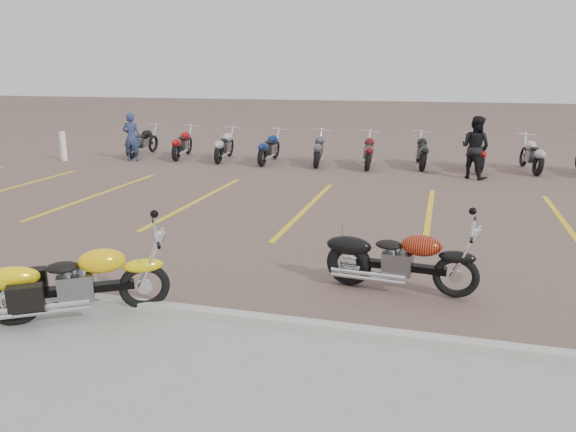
# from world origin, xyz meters

# --- Properties ---
(ground) EXTENTS (100.00, 100.00, 0.00)m
(ground) POSITION_xyz_m (0.00, 0.00, 0.00)
(ground) COLOR brown
(ground) RESTS_ON ground
(curb) EXTENTS (60.00, 0.18, 0.12)m
(curb) POSITION_xyz_m (0.00, -2.00, 0.06)
(curb) COLOR #ADAAA3
(curb) RESTS_ON ground
(parking_stripes) EXTENTS (38.00, 5.50, 0.01)m
(parking_stripes) POSITION_xyz_m (0.00, 4.00, 0.00)
(parking_stripes) COLOR gold
(parking_stripes) RESTS_ON ground
(yellow_cruiser) EXTENTS (1.94, 1.31, 0.91)m
(yellow_cruiser) POSITION_xyz_m (-1.41, -2.43, 0.45)
(yellow_cruiser) COLOR black
(yellow_cruiser) RESTS_ON ground
(flame_cruiser) EXTENTS (2.14, 0.37, 0.88)m
(flame_cruiser) POSITION_xyz_m (2.39, -0.44, 0.44)
(flame_cruiser) COLOR black
(flame_cruiser) RESTS_ON ground
(person_a) EXTENTS (0.66, 0.49, 1.65)m
(person_a) POSITION_xyz_m (-7.39, 9.03, 0.82)
(person_a) COLOR navy
(person_a) RESTS_ON ground
(person_b) EXTENTS (1.10, 1.04, 1.79)m
(person_b) POSITION_xyz_m (3.78, 8.83, 0.90)
(person_b) COLOR black
(person_b) RESTS_ON ground
(bollard) EXTENTS (0.20, 0.20, 1.00)m
(bollard) POSITION_xyz_m (-9.73, 8.46, 0.50)
(bollard) COLOR white
(bollard) RESTS_ON ground
(bg_bike_row) EXTENTS (18.96, 2.05, 1.10)m
(bg_bike_row) POSITION_xyz_m (1.37, 10.18, 0.55)
(bg_bike_row) COLOR black
(bg_bike_row) RESTS_ON ground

